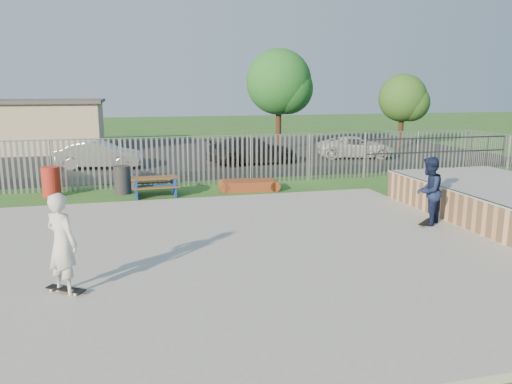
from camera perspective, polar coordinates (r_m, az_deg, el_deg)
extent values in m
plane|color=#2F5B1F|center=(11.79, -7.39, -7.68)|extent=(120.00, 120.00, 0.00)
cube|color=#969691|center=(11.77, -7.40, -7.34)|extent=(15.00, 12.00, 0.15)
cube|color=tan|center=(16.50, 26.89, -1.35)|extent=(4.00, 7.00, 1.05)
cube|color=#9E9E99|center=(16.40, 27.07, 0.51)|extent=(4.05, 7.05, 0.04)
cylinder|color=#383A3F|center=(15.17, 21.42, 0.21)|extent=(0.06, 7.00, 0.06)
cube|color=brown|center=(18.74, -11.51, 1.60)|extent=(1.67, 0.70, 0.06)
cube|color=brown|center=(18.25, -11.32, 0.48)|extent=(1.66, 0.32, 0.05)
cube|color=brown|center=(19.33, -11.62, 1.10)|extent=(1.66, 0.32, 0.05)
cube|color=navy|center=(18.80, -11.46, 0.61)|extent=(1.51, 1.34, 0.68)
cube|color=brown|center=(19.42, -0.82, 0.76)|extent=(2.03, 1.16, 0.39)
cylinder|color=maroon|center=(19.77, -22.37, 1.10)|extent=(0.66, 0.66, 1.09)
cylinder|color=#262628|center=(19.43, -15.03, 1.36)|extent=(0.63, 0.63, 1.05)
cube|color=black|center=(30.33, -11.76, 4.16)|extent=(40.00, 18.00, 0.02)
imported|color=silver|center=(25.73, -17.47, 4.07)|extent=(4.26, 2.11, 1.34)
imported|color=black|center=(26.11, -0.43, 4.77)|extent=(4.99, 2.47, 1.39)
imported|color=silver|center=(28.95, 11.38, 5.04)|extent=(4.67, 2.96, 1.20)
cube|color=#BEB392|center=(34.80, -25.54, 6.69)|extent=(10.00, 6.00, 3.00)
cube|color=#4C4742|center=(34.73, -25.78, 9.31)|extent=(10.40, 6.40, 0.20)
cylinder|color=#3C2318|center=(32.23, 2.59, 8.10)|extent=(0.35, 0.35, 3.67)
sphere|color=#1E5A21|center=(32.16, 2.63, 12.46)|extent=(4.11, 4.11, 4.11)
cylinder|color=#392417|center=(34.99, 16.23, 7.22)|extent=(0.34, 0.34, 2.80)
sphere|color=#29501B|center=(34.90, 16.41, 10.28)|extent=(3.14, 3.14, 3.14)
cube|color=black|center=(14.84, 18.89, -3.28)|extent=(0.75, 0.66, 0.02)
cube|color=black|center=(10.19, -20.91, -10.30)|extent=(0.77, 0.62, 0.02)
imported|color=#131C3C|center=(14.65, 19.12, 0.10)|extent=(1.18, 1.15, 1.91)
imported|color=silver|center=(9.90, -21.29, -5.50)|extent=(0.82, 0.82, 1.91)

